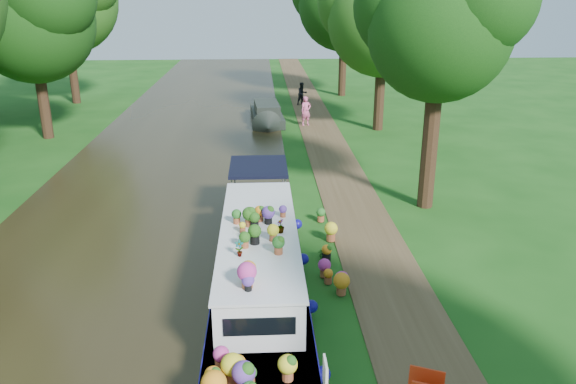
{
  "coord_description": "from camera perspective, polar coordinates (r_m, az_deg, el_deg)",
  "views": [
    {
      "loc": [
        -2.17,
        -15.88,
        7.45
      ],
      "look_at": [
        -1.3,
        1.17,
        1.3
      ],
      "focal_mm": 35.0,
      "sensor_mm": 36.0,
      "label": 1
    }
  ],
  "objects": [
    {
      "name": "ground",
      "position": [
        17.67,
        4.44,
        -5.19
      ],
      "size": [
        100.0,
        100.0,
        0.0
      ],
      "primitive_type": "plane",
      "color": "#144611",
      "rests_on": "ground"
    },
    {
      "name": "verge_plant",
      "position": [
        16.55,
        3.59,
        -6.27
      ],
      "size": [
        0.34,
        0.3,
        0.37
      ],
      "primitive_type": "imported",
      "rotation": [
        0.0,
        0.0,
        0.03
      ],
      "color": "#296D20",
      "rests_on": "ground"
    },
    {
      "name": "second_boat",
      "position": [
        33.85,
        -2.16,
        7.91
      ],
      "size": [
        2.05,
        6.13,
        1.17
      ],
      "rotation": [
        0.0,
        0.0,
        0.06
      ],
      "color": "black",
      "rests_on": "canal_water"
    },
    {
      "name": "plant_boat",
      "position": [
        14.33,
        -2.92,
        -7.63
      ],
      "size": [
        2.29,
        13.52,
        2.24
      ],
      "color": "silver",
      "rests_on": "canal_water"
    },
    {
      "name": "pedestrian_pink",
      "position": [
        32.8,
        1.83,
        8.23
      ],
      "size": [
        0.72,
        0.59,
        1.68
      ],
      "primitive_type": "imported",
      "rotation": [
        0.0,
        0.0,
        0.36
      ],
      "color": "#E45E8A",
      "rests_on": "towpath"
    },
    {
      "name": "pedestrian_dark",
      "position": [
        38.94,
        1.45,
        9.96
      ],
      "size": [
        0.92,
        0.84,
        1.52
      ],
      "primitive_type": "imported",
      "rotation": [
        0.0,
        0.0,
        0.44
      ],
      "color": "black",
      "rests_on": "towpath"
    },
    {
      "name": "tree_near_mid",
      "position": [
        31.68,
        9.67,
        17.71
      ],
      "size": [
        6.9,
        6.6,
        9.4
      ],
      "color": "black",
      "rests_on": "ground"
    },
    {
      "name": "tree_far_c",
      "position": [
        32.05,
        -24.72,
        16.45
      ],
      "size": [
        7.13,
        6.82,
        9.59
      ],
      "color": "black",
      "rests_on": "ground"
    },
    {
      "name": "tree_near_overhang",
      "position": [
        19.88,
        15.19,
        16.71
      ],
      "size": [
        5.52,
        5.28,
        8.99
      ],
      "color": "black",
      "rests_on": "ground"
    },
    {
      "name": "canal_water",
      "position": [
        17.95,
        -15.02,
        -5.41
      ],
      "size": [
        10.0,
        100.0,
        0.02
      ],
      "primitive_type": "cube",
      "color": "black",
      "rests_on": "ground"
    },
    {
      "name": "towpath",
      "position": [
        17.85,
        8.28,
        -5.02
      ],
      "size": [
        2.2,
        100.0,
        0.03
      ],
      "primitive_type": "cube",
      "color": "#483821",
      "rests_on": "ground"
    }
  ]
}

